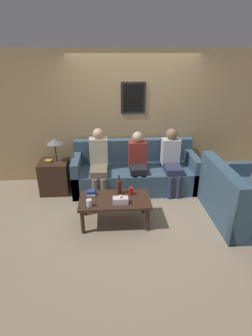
{
  "coord_description": "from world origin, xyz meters",
  "views": [
    {
      "loc": [
        -0.5,
        -4.18,
        2.5
      ],
      "look_at": [
        -0.22,
        -0.09,
        0.69
      ],
      "focal_mm": 28.0,
      "sensor_mm": 36.0,
      "label": 1
    }
  ],
  "objects_px": {
    "couch_side": "(237,200)",
    "drinking_glass": "(89,203)",
    "coffee_table": "(115,202)",
    "couch_main": "(135,172)",
    "wine_bottle": "(119,187)",
    "person_left": "(99,160)",
    "person_middle": "(138,160)",
    "person_right": "(172,159)"
  },
  "relations": [
    {
      "from": "couch_main",
      "to": "person_right",
      "type": "bearing_deg",
      "value": -13.2
    },
    {
      "from": "person_left",
      "to": "person_right",
      "type": "relative_size",
      "value": 1.02
    },
    {
      "from": "couch_side",
      "to": "person_middle",
      "type": "distance_m",
      "value": 1.86
    },
    {
      "from": "coffee_table",
      "to": "wine_bottle",
      "type": "height_order",
      "value": "wine_bottle"
    },
    {
      "from": "wine_bottle",
      "to": "person_left",
      "type": "relative_size",
      "value": 0.26
    },
    {
      "from": "drinking_glass",
      "to": "person_middle",
      "type": "bearing_deg",
      "value": 55.42
    },
    {
      "from": "coffee_table",
      "to": "person_right",
      "type": "relative_size",
      "value": 0.91
    },
    {
      "from": "couch_main",
      "to": "person_middle",
      "type": "height_order",
      "value": "person_middle"
    },
    {
      "from": "couch_side",
      "to": "coffee_table",
      "type": "bearing_deg",
      "value": 90.55
    },
    {
      "from": "drinking_glass",
      "to": "person_left",
      "type": "distance_m",
      "value": 1.26
    },
    {
      "from": "wine_bottle",
      "to": "person_middle",
      "type": "xyz_separation_m",
      "value": [
        0.4,
        0.89,
        0.08
      ]
    },
    {
      "from": "drinking_glass",
      "to": "person_middle",
      "type": "distance_m",
      "value": 1.51
    },
    {
      "from": "drinking_glass",
      "to": "person_right",
      "type": "relative_size",
      "value": 0.09
    },
    {
      "from": "couch_side",
      "to": "drinking_glass",
      "type": "xyz_separation_m",
      "value": [
        -2.36,
        -0.2,
        0.17
      ]
    },
    {
      "from": "coffee_table",
      "to": "couch_side",
      "type": "bearing_deg",
      "value": 0.55
    },
    {
      "from": "couch_main",
      "to": "wine_bottle",
      "type": "bearing_deg",
      "value": -108.71
    },
    {
      "from": "wine_bottle",
      "to": "person_middle",
      "type": "height_order",
      "value": "person_middle"
    },
    {
      "from": "person_left",
      "to": "person_middle",
      "type": "relative_size",
      "value": 1.06
    },
    {
      "from": "couch_side",
      "to": "wine_bottle",
      "type": "relative_size",
      "value": 4.46
    },
    {
      "from": "person_left",
      "to": "wine_bottle",
      "type": "bearing_deg",
      "value": -69.17
    },
    {
      "from": "couch_side",
      "to": "person_left",
      "type": "xyz_separation_m",
      "value": [
        -2.25,
        1.04,
        0.34
      ]
    },
    {
      "from": "coffee_table",
      "to": "person_middle",
      "type": "xyz_separation_m",
      "value": [
        0.47,
        1.05,
        0.26
      ]
    },
    {
      "from": "person_left",
      "to": "person_middle",
      "type": "xyz_separation_m",
      "value": [
        0.74,
        -0.01,
        -0.02
      ]
    },
    {
      "from": "drinking_glass",
      "to": "person_right",
      "type": "xyz_separation_m",
      "value": [
        1.5,
        1.23,
        0.17
      ]
    },
    {
      "from": "couch_side",
      "to": "coffee_table",
      "type": "relative_size",
      "value": 1.32
    },
    {
      "from": "couch_main",
      "to": "person_right",
      "type": "distance_m",
      "value": 0.79
    },
    {
      "from": "couch_main",
      "to": "wine_bottle",
      "type": "height_order",
      "value": "couch_main"
    },
    {
      "from": "couch_main",
      "to": "drinking_glass",
      "type": "xyz_separation_m",
      "value": [
        -0.81,
        -1.4,
        0.17
      ]
    },
    {
      "from": "person_left",
      "to": "person_right",
      "type": "bearing_deg",
      "value": -0.28
    },
    {
      "from": "wine_bottle",
      "to": "person_left",
      "type": "height_order",
      "value": "person_left"
    },
    {
      "from": "couch_side",
      "to": "drinking_glass",
      "type": "height_order",
      "value": "couch_side"
    },
    {
      "from": "couch_main",
      "to": "person_left",
      "type": "xyz_separation_m",
      "value": [
        -0.69,
        -0.15,
        0.35
      ]
    },
    {
      "from": "couch_main",
      "to": "person_middle",
      "type": "relative_size",
      "value": 2.05
    },
    {
      "from": "wine_bottle",
      "to": "person_left",
      "type": "distance_m",
      "value": 0.96
    },
    {
      "from": "person_middle",
      "to": "couch_side",
      "type": "bearing_deg",
      "value": -34.37
    },
    {
      "from": "couch_main",
      "to": "wine_bottle",
      "type": "xyz_separation_m",
      "value": [
        -0.35,
        -1.05,
        0.24
      ]
    },
    {
      "from": "person_right",
      "to": "person_left",
      "type": "bearing_deg",
      "value": 179.72
    },
    {
      "from": "person_right",
      "to": "couch_side",
      "type": "bearing_deg",
      "value": -50.16
    },
    {
      "from": "drinking_glass",
      "to": "person_middle",
      "type": "relative_size",
      "value": 0.09
    },
    {
      "from": "couch_side",
      "to": "person_right",
      "type": "bearing_deg",
      "value": 39.84
    },
    {
      "from": "couch_side",
      "to": "coffee_table",
      "type": "height_order",
      "value": "couch_side"
    },
    {
      "from": "drinking_glass",
      "to": "person_left",
      "type": "xyz_separation_m",
      "value": [
        0.12,
        1.24,
        0.17
      ]
    }
  ]
}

